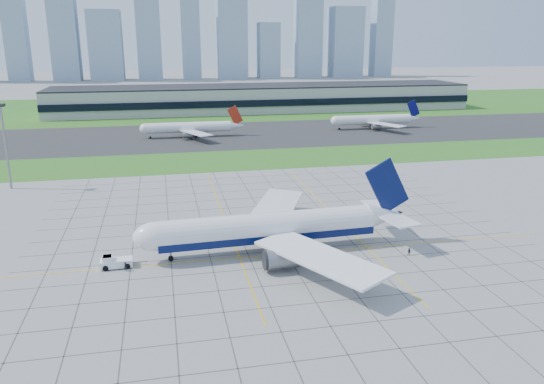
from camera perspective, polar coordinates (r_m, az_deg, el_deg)
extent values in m
plane|color=#9E9E99|center=(114.50, 1.34, -6.31)|extent=(1400.00, 1400.00, 0.00)
cube|color=#407421|center=(199.36, -4.59, 3.42)|extent=(700.00, 35.00, 0.04)
cube|color=#383838|center=(252.97, -6.23, 6.09)|extent=(700.00, 75.00, 0.04)
cube|color=#407421|center=(361.45, -8.05, 9.03)|extent=(700.00, 145.00, 0.04)
cube|color=#474744|center=(123.39, -22.19, -5.87)|extent=(0.18, 130.00, 0.02)
cube|color=#474744|center=(122.12, -18.49, -5.71)|extent=(0.18, 130.00, 0.02)
cube|color=#474744|center=(121.36, -14.73, -5.53)|extent=(0.18, 130.00, 0.02)
cube|color=#474744|center=(121.12, -10.94, -5.32)|extent=(0.18, 130.00, 0.02)
cube|color=#474744|center=(121.42, -7.15, -5.09)|extent=(0.18, 130.00, 0.02)
cube|color=#474744|center=(122.24, -3.40, -4.84)|extent=(0.18, 130.00, 0.02)
cube|color=#474744|center=(123.57, 0.28, -4.58)|extent=(0.18, 130.00, 0.02)
cube|color=#474744|center=(125.40, 3.87, -4.30)|extent=(0.18, 130.00, 0.02)
cube|color=#474744|center=(127.70, 7.33, -4.01)|extent=(0.18, 130.00, 0.02)
cube|color=#474744|center=(130.46, 10.66, -3.73)|extent=(0.18, 130.00, 0.02)
cube|color=#474744|center=(133.64, 13.84, -3.44)|extent=(0.18, 130.00, 0.02)
cube|color=#474744|center=(137.21, 16.86, -3.16)|extent=(0.18, 130.00, 0.02)
cube|color=#474744|center=(141.14, 19.72, -2.88)|extent=(0.18, 130.00, 0.02)
cube|color=#474744|center=(80.45, 8.16, -16.95)|extent=(110.00, 0.18, 0.02)
cube|color=#474744|center=(86.86, 6.32, -14.18)|extent=(110.00, 0.18, 0.02)
cube|color=#474744|center=(93.51, 4.78, -11.79)|extent=(110.00, 0.18, 0.02)
cube|color=#474744|center=(100.35, 3.46, -9.71)|extent=(110.00, 0.18, 0.02)
cube|color=#474744|center=(107.36, 2.33, -7.90)|extent=(110.00, 0.18, 0.02)
cube|color=#474744|center=(114.50, 1.34, -6.31)|extent=(110.00, 0.18, 0.02)
cube|color=#474744|center=(121.74, 0.48, -4.90)|extent=(110.00, 0.18, 0.02)
cube|color=#474744|center=(129.08, -0.28, -3.65)|extent=(110.00, 0.18, 0.02)
cube|color=#474744|center=(136.49, -0.96, -2.54)|extent=(110.00, 0.18, 0.02)
cube|color=#474744|center=(143.96, -1.57, -1.54)|extent=(110.00, 0.18, 0.02)
cube|color=#474744|center=(151.48, -2.12, -0.64)|extent=(110.00, 0.18, 0.02)
cube|color=#474744|center=(159.06, -2.61, 0.17)|extent=(110.00, 0.18, 0.02)
cube|color=#474744|center=(166.67, -3.06, 0.91)|extent=(110.00, 0.18, 0.02)
cube|color=#474744|center=(174.32, -3.47, 1.58)|extent=(110.00, 0.18, 0.02)
cube|color=#F1B40C|center=(112.70, 1.58, -6.68)|extent=(120.00, 0.25, 0.03)
cube|color=#F1B40C|center=(131.30, -4.92, -3.37)|extent=(0.25, 100.00, 0.03)
cube|color=#F1B40C|center=(137.23, 6.76, -2.55)|extent=(0.25, 100.00, 0.03)
cube|color=#B7B7B2|center=(341.08, -0.97, 10.03)|extent=(260.00, 42.00, 15.00)
cube|color=black|center=(320.18, -0.23, 9.55)|extent=(260.00, 1.00, 4.00)
cube|color=black|center=(340.33, -0.98, 11.36)|extent=(260.00, 42.00, 0.80)
cylinder|color=gray|center=(176.81, -26.71, 4.24)|extent=(0.70, 0.70, 25.00)
cube|color=black|center=(175.01, -27.23, 8.30)|extent=(2.50, 2.50, 0.80)
cube|color=#90A7BD|center=(639.30, -25.83, 14.93)|extent=(22.00, 19.80, 95.00)
cube|color=#90A7BD|center=(631.30, -21.76, 18.35)|extent=(28.00, 25.20, 160.00)
cube|color=#90A7BD|center=(625.30, -17.43, 14.81)|extent=(35.00, 31.50, 74.00)
cube|color=#90A7BD|center=(623.20, -13.21, 17.13)|extent=(26.00, 23.40, 118.00)
cube|color=#90A7BD|center=(624.16, -8.73, 15.98)|extent=(20.00, 18.00, 88.00)
cube|color=#90A7BD|center=(629.45, -4.43, 18.93)|extent=(33.00, 29.70, 150.00)
cube|color=#90A7BD|center=(636.00, -0.37, 14.98)|extent=(24.00, 21.60, 62.00)
cube|color=#90A7BD|center=(647.26, 3.91, 17.89)|extent=(29.00, 26.10, 128.00)
cube|color=#90A7BD|center=(660.84, 7.86, 15.66)|extent=(36.00, 32.40, 80.00)
cube|color=#90A7BD|center=(677.62, 11.73, 16.55)|extent=(22.00, 19.80, 105.00)
cylinder|color=white|center=(112.11, -0.43, -3.74)|extent=(46.27, 8.02, 6.01)
cube|color=#061142|center=(112.77, -0.43, -4.65)|extent=(46.25, 7.62, 1.60)
ellipsoid|color=white|center=(109.20, -12.28, -4.68)|extent=(9.87, 6.42, 6.01)
cube|color=black|center=(109.00, -13.45, -4.51)|extent=(2.34, 3.30, 0.60)
cone|color=white|center=(120.83, 11.88, -2.46)|extent=(8.25, 6.05, 5.71)
cube|color=#061142|center=(119.12, 12.28, 0.62)|extent=(10.93, 0.98, 12.78)
cube|color=white|center=(128.53, 0.44, -1.58)|extent=(19.45, 29.30, 0.97)
cube|color=white|center=(99.83, 5.19, -7.00)|extent=(21.31, 28.94, 0.97)
cylinder|color=slate|center=(122.75, -1.62, -3.44)|extent=(6.67, 4.09, 3.80)
cylinder|color=slate|center=(103.76, 0.99, -7.21)|extent=(6.67, 4.09, 3.80)
cylinder|color=gray|center=(110.86, -10.84, -6.66)|extent=(0.38, 0.38, 2.60)
cylinder|color=black|center=(111.15, -10.82, -7.02)|extent=(1.12, 0.55, 1.10)
cylinder|color=black|center=(117.96, 1.56, -5.28)|extent=(1.35, 1.26, 1.30)
cylinder|color=black|center=(112.27, 2.47, -6.44)|extent=(1.35, 1.26, 1.30)
cube|color=white|center=(110.61, -16.38, -7.32)|extent=(6.33, 3.17, 1.45)
cube|color=white|center=(110.31, -17.29, -6.88)|extent=(1.96, 2.36, 1.14)
cube|color=black|center=(110.23, -17.30, -6.78)|extent=(1.75, 2.14, 0.72)
cube|color=gray|center=(110.59, -14.05, -7.31)|extent=(3.11, 0.32, 0.19)
cylinder|color=black|center=(112.11, -17.42, -7.28)|extent=(1.16, 0.57, 1.14)
cylinder|color=black|center=(109.64, -17.47, -7.83)|extent=(1.16, 0.57, 1.14)
cylinder|color=black|center=(111.90, -15.29, -7.15)|extent=(1.16, 0.57, 1.14)
cylinder|color=black|center=(109.42, -15.30, -7.70)|extent=(1.16, 0.57, 1.14)
imported|color=black|center=(108.40, -15.47, -7.72)|extent=(0.74, 0.83, 1.91)
imported|color=black|center=(115.42, 14.54, -6.24)|extent=(0.95, 0.97, 1.58)
cylinder|color=white|center=(249.33, -8.98, 6.89)|extent=(39.23, 4.80, 4.80)
cube|color=#A42212|center=(250.64, -4.00, 8.25)|extent=(7.46, 0.40, 9.15)
cube|color=white|center=(260.46, -8.51, 7.12)|extent=(13.89, 20.66, 0.40)
cube|color=white|center=(238.78, -8.16, 6.32)|extent=(13.89, 20.66, 0.40)
cylinder|color=black|center=(252.34, -8.22, 6.11)|extent=(1.00, 1.00, 1.00)
cylinder|color=black|center=(248.02, -8.15, 5.94)|extent=(1.00, 1.00, 1.00)
cylinder|color=white|center=(275.02, 10.77, 7.65)|extent=(39.43, 4.80, 4.80)
cube|color=#080850|center=(283.46, 14.97, 8.66)|extent=(7.46, 0.40, 9.15)
cube|color=white|center=(286.23, 10.44, 7.83)|extent=(13.89, 20.66, 0.40)
cube|color=white|center=(266.23, 12.22, 7.13)|extent=(13.89, 20.66, 0.40)
cylinder|color=black|center=(278.88, 11.19, 6.91)|extent=(1.00, 1.00, 1.00)
cylinder|color=black|center=(274.89, 11.54, 6.76)|extent=(1.00, 1.00, 1.00)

